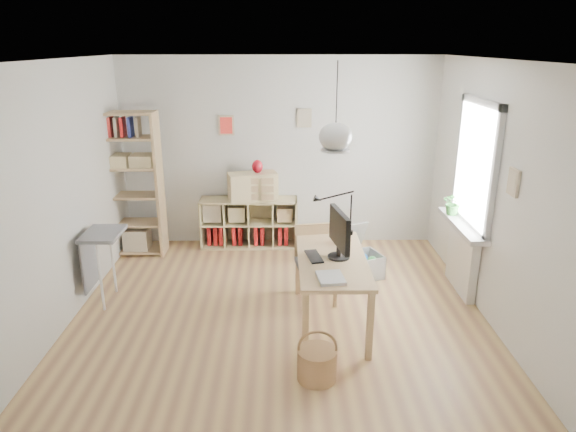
{
  "coord_description": "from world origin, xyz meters",
  "views": [
    {
      "loc": [
        0.05,
        -5.02,
        2.85
      ],
      "look_at": [
        0.1,
        0.3,
        1.05
      ],
      "focal_mm": 32.0,
      "sensor_mm": 36.0,
      "label": 1
    }
  ],
  "objects_px": {
    "desk": "(332,266)",
    "chair": "(315,259)",
    "monitor": "(339,232)",
    "storage_chest": "(356,260)",
    "tall_bookshelf": "(131,179)",
    "drawer_chest": "(253,186)",
    "cube_shelf": "(248,226)"
  },
  "relations": [
    {
      "from": "desk",
      "to": "chair",
      "type": "xyz_separation_m",
      "value": [
        -0.14,
        0.54,
        -0.16
      ]
    },
    {
      "from": "desk",
      "to": "monitor",
      "type": "distance_m",
      "value": 0.38
    },
    {
      "from": "chair",
      "to": "storage_chest",
      "type": "height_order",
      "value": "chair"
    },
    {
      "from": "tall_bookshelf",
      "to": "drawer_chest",
      "type": "bearing_deg",
      "value": 8.27
    },
    {
      "from": "storage_chest",
      "to": "drawer_chest",
      "type": "relative_size",
      "value": 1.22
    },
    {
      "from": "desk",
      "to": "drawer_chest",
      "type": "bearing_deg",
      "value": 113.13
    },
    {
      "from": "tall_bookshelf",
      "to": "monitor",
      "type": "xyz_separation_m",
      "value": [
        2.65,
        -1.96,
        -0.06
      ]
    },
    {
      "from": "tall_bookshelf",
      "to": "storage_chest",
      "type": "relative_size",
      "value": 2.41
    },
    {
      "from": "desk",
      "to": "storage_chest",
      "type": "xyz_separation_m",
      "value": [
        0.43,
        1.16,
        -0.45
      ]
    },
    {
      "from": "cube_shelf",
      "to": "storage_chest",
      "type": "height_order",
      "value": "cube_shelf"
    },
    {
      "from": "cube_shelf",
      "to": "storage_chest",
      "type": "distance_m",
      "value": 1.8
    },
    {
      "from": "chair",
      "to": "drawer_chest",
      "type": "xyz_separation_m",
      "value": [
        -0.8,
        1.65,
        0.41
      ]
    },
    {
      "from": "cube_shelf",
      "to": "tall_bookshelf",
      "type": "relative_size",
      "value": 0.7
    },
    {
      "from": "chair",
      "to": "monitor",
      "type": "relative_size",
      "value": 1.54
    },
    {
      "from": "chair",
      "to": "tall_bookshelf",
      "type": "bearing_deg",
      "value": 141.02
    },
    {
      "from": "tall_bookshelf",
      "to": "chair",
      "type": "height_order",
      "value": "tall_bookshelf"
    },
    {
      "from": "desk",
      "to": "cube_shelf",
      "type": "bearing_deg",
      "value": 114.61
    },
    {
      "from": "chair",
      "to": "storage_chest",
      "type": "bearing_deg",
      "value": 38.55
    },
    {
      "from": "cube_shelf",
      "to": "drawer_chest",
      "type": "height_order",
      "value": "drawer_chest"
    },
    {
      "from": "chair",
      "to": "storage_chest",
      "type": "relative_size",
      "value": 1.06
    },
    {
      "from": "storage_chest",
      "to": "drawer_chest",
      "type": "distance_m",
      "value": 1.85
    },
    {
      "from": "desk",
      "to": "chair",
      "type": "bearing_deg",
      "value": 104.44
    },
    {
      "from": "chair",
      "to": "desk",
      "type": "bearing_deg",
      "value": -84.59
    },
    {
      "from": "storage_chest",
      "to": "monitor",
      "type": "height_order",
      "value": "monitor"
    },
    {
      "from": "chair",
      "to": "drawer_chest",
      "type": "relative_size",
      "value": 1.3
    },
    {
      "from": "chair",
      "to": "monitor",
      "type": "bearing_deg",
      "value": -78.35
    },
    {
      "from": "desk",
      "to": "cube_shelf",
      "type": "distance_m",
      "value": 2.48
    },
    {
      "from": "chair",
      "to": "monitor",
      "type": "xyz_separation_m",
      "value": [
        0.21,
        -0.55,
        0.53
      ]
    },
    {
      "from": "desk",
      "to": "drawer_chest",
      "type": "xyz_separation_m",
      "value": [
        -0.94,
        2.19,
        0.26
      ]
    },
    {
      "from": "monitor",
      "to": "drawer_chest",
      "type": "distance_m",
      "value": 2.42
    },
    {
      "from": "storage_chest",
      "to": "cube_shelf",
      "type": "bearing_deg",
      "value": 122.74
    },
    {
      "from": "cube_shelf",
      "to": "chair",
      "type": "bearing_deg",
      "value": -62.43
    }
  ]
}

